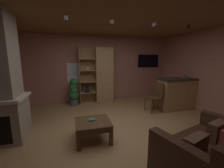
{
  "coord_description": "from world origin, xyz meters",
  "views": [
    {
      "loc": [
        -0.88,
        -2.86,
        1.65
      ],
      "look_at": [
        0.0,
        0.4,
        1.05
      ],
      "focal_mm": 22.55,
      "sensor_mm": 36.0,
      "label": 1
    }
  ],
  "objects_px": {
    "coffee_table": "(93,125)",
    "potted_floor_plant": "(74,92)",
    "kitchen_bar_counter": "(179,93)",
    "table_book_0": "(92,120)",
    "bookshelf_cabinet": "(102,76)",
    "leather_couch": "(212,155)",
    "wall_mounted_tv": "(148,61)",
    "dining_chair": "(156,95)",
    "tissue_box": "(183,76)"
  },
  "relations": [
    {
      "from": "tissue_box",
      "to": "table_book_0",
      "type": "relative_size",
      "value": 0.86
    },
    {
      "from": "dining_chair",
      "to": "potted_floor_plant",
      "type": "xyz_separation_m",
      "value": [
        -2.51,
        1.3,
        -0.05
      ]
    },
    {
      "from": "potted_floor_plant",
      "to": "kitchen_bar_counter",
      "type": "bearing_deg",
      "value": -20.22
    },
    {
      "from": "tissue_box",
      "to": "table_book_0",
      "type": "bearing_deg",
      "value": -160.21
    },
    {
      "from": "kitchen_bar_counter",
      "to": "bookshelf_cabinet",
      "type": "bearing_deg",
      "value": 148.92
    },
    {
      "from": "bookshelf_cabinet",
      "to": "wall_mounted_tv",
      "type": "xyz_separation_m",
      "value": [
        2.06,
        0.21,
        0.55
      ]
    },
    {
      "from": "bookshelf_cabinet",
      "to": "dining_chair",
      "type": "distance_m",
      "value": 2.1
    },
    {
      "from": "bookshelf_cabinet",
      "to": "tissue_box",
      "type": "xyz_separation_m",
      "value": [
        2.51,
        -1.36,
        0.07
      ]
    },
    {
      "from": "leather_couch",
      "to": "table_book_0",
      "type": "xyz_separation_m",
      "value": [
        -1.55,
        1.36,
        0.13
      ]
    },
    {
      "from": "tissue_box",
      "to": "dining_chair",
      "type": "bearing_deg",
      "value": -174.87
    },
    {
      "from": "kitchen_bar_counter",
      "to": "table_book_0",
      "type": "distance_m",
      "value": 3.26
    },
    {
      "from": "wall_mounted_tv",
      "to": "coffee_table",
      "type": "bearing_deg",
      "value": -134.77
    },
    {
      "from": "coffee_table",
      "to": "potted_floor_plant",
      "type": "relative_size",
      "value": 0.71
    },
    {
      "from": "leather_couch",
      "to": "potted_floor_plant",
      "type": "distance_m",
      "value": 4.18
    },
    {
      "from": "coffee_table",
      "to": "wall_mounted_tv",
      "type": "height_order",
      "value": "wall_mounted_tv"
    },
    {
      "from": "table_book_0",
      "to": "wall_mounted_tv",
      "type": "distance_m",
      "value": 4.05
    },
    {
      "from": "coffee_table",
      "to": "kitchen_bar_counter",
      "type": "bearing_deg",
      "value": 20.51
    },
    {
      "from": "leather_couch",
      "to": "coffee_table",
      "type": "height_order",
      "value": "leather_couch"
    },
    {
      "from": "kitchen_bar_counter",
      "to": "table_book_0",
      "type": "bearing_deg",
      "value": -160.32
    },
    {
      "from": "bookshelf_cabinet",
      "to": "potted_floor_plant",
      "type": "xyz_separation_m",
      "value": [
        -1.07,
        -0.16,
        -0.54
      ]
    },
    {
      "from": "leather_couch",
      "to": "potted_floor_plant",
      "type": "height_order",
      "value": "potted_floor_plant"
    },
    {
      "from": "dining_chair",
      "to": "tissue_box",
      "type": "bearing_deg",
      "value": 5.13
    },
    {
      "from": "leather_couch",
      "to": "potted_floor_plant",
      "type": "relative_size",
      "value": 1.74
    },
    {
      "from": "kitchen_bar_counter",
      "to": "potted_floor_plant",
      "type": "height_order",
      "value": "kitchen_bar_counter"
    },
    {
      "from": "tissue_box",
      "to": "table_book_0",
      "type": "distance_m",
      "value": 3.48
    },
    {
      "from": "leather_couch",
      "to": "dining_chair",
      "type": "height_order",
      "value": "dining_chair"
    },
    {
      "from": "coffee_table",
      "to": "table_book_0",
      "type": "xyz_separation_m",
      "value": [
        -0.02,
        0.04,
        0.1
      ]
    },
    {
      "from": "table_book_0",
      "to": "dining_chair",
      "type": "relative_size",
      "value": 0.15
    },
    {
      "from": "leather_couch",
      "to": "dining_chair",
      "type": "relative_size",
      "value": 1.85
    },
    {
      "from": "kitchen_bar_counter",
      "to": "wall_mounted_tv",
      "type": "relative_size",
      "value": 1.59
    },
    {
      "from": "bookshelf_cabinet",
      "to": "leather_couch",
      "type": "bearing_deg",
      "value": -77.82
    },
    {
      "from": "potted_floor_plant",
      "to": "wall_mounted_tv",
      "type": "relative_size",
      "value": 1.06
    },
    {
      "from": "bookshelf_cabinet",
      "to": "wall_mounted_tv",
      "type": "bearing_deg",
      "value": 5.85
    },
    {
      "from": "coffee_table",
      "to": "tissue_box",
      "type": "bearing_deg",
      "value": 20.58
    },
    {
      "from": "leather_couch",
      "to": "potted_floor_plant",
      "type": "bearing_deg",
      "value": 117.17
    },
    {
      "from": "dining_chair",
      "to": "coffee_table",
      "type": "bearing_deg",
      "value": -152.59
    },
    {
      "from": "potted_floor_plant",
      "to": "wall_mounted_tv",
      "type": "bearing_deg",
      "value": 6.73
    },
    {
      "from": "leather_couch",
      "to": "coffee_table",
      "type": "xyz_separation_m",
      "value": [
        -1.53,
        1.31,
        0.03
      ]
    },
    {
      "from": "coffee_table",
      "to": "table_book_0",
      "type": "bearing_deg",
      "value": 109.12
    },
    {
      "from": "kitchen_bar_counter",
      "to": "dining_chair",
      "type": "relative_size",
      "value": 1.6
    },
    {
      "from": "dining_chair",
      "to": "wall_mounted_tv",
      "type": "xyz_separation_m",
      "value": [
        0.62,
        1.67,
        1.04
      ]
    },
    {
      "from": "kitchen_bar_counter",
      "to": "leather_couch",
      "type": "xyz_separation_m",
      "value": [
        -1.52,
        -2.45,
        -0.22
      ]
    },
    {
      "from": "tissue_box",
      "to": "potted_floor_plant",
      "type": "height_order",
      "value": "tissue_box"
    },
    {
      "from": "tissue_box",
      "to": "coffee_table",
      "type": "xyz_separation_m",
      "value": [
        -3.2,
        -1.2,
        -0.76
      ]
    },
    {
      "from": "coffee_table",
      "to": "potted_floor_plant",
      "type": "xyz_separation_m",
      "value": [
        -0.38,
        2.4,
        0.15
      ]
    },
    {
      "from": "coffee_table",
      "to": "wall_mounted_tv",
      "type": "xyz_separation_m",
      "value": [
        2.75,
        2.77,
        1.24
      ]
    },
    {
      "from": "bookshelf_cabinet",
      "to": "tissue_box",
      "type": "bearing_deg",
      "value": -28.49
    },
    {
      "from": "bookshelf_cabinet",
      "to": "table_book_0",
      "type": "bearing_deg",
      "value": -105.75
    },
    {
      "from": "bookshelf_cabinet",
      "to": "wall_mounted_tv",
      "type": "distance_m",
      "value": 2.14
    },
    {
      "from": "coffee_table",
      "to": "dining_chair",
      "type": "height_order",
      "value": "dining_chair"
    }
  ]
}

